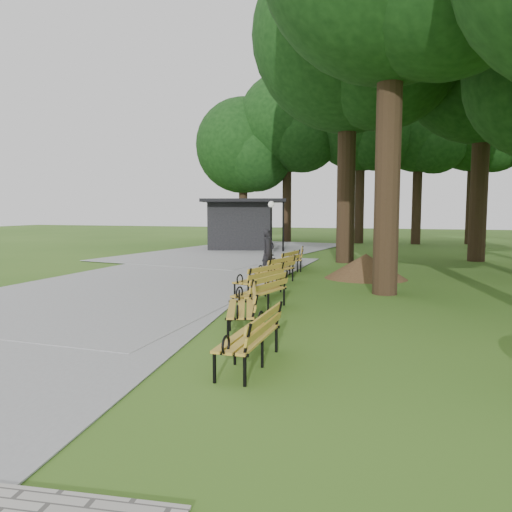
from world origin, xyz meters
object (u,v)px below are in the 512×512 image
(bench_3, at_px, (259,280))
(lawn_tree_2, at_px, (349,35))
(bench_4, at_px, (275,270))
(bench_5, at_px, (284,262))
(kiosk, at_px, (241,224))
(bench_0, at_px, (248,338))
(lamp_post, at_px, (271,216))
(lawn_tree_4, at_px, (485,59))
(bench_1, at_px, (241,309))
(bench_6, at_px, (295,258))
(person, at_px, (268,251))
(bench_2, at_px, (260,292))
(dirt_mound, at_px, (366,266))

(bench_3, distance_m, lawn_tree_2, 13.18)
(bench_4, relative_size, bench_5, 1.00)
(kiosk, bearing_deg, bench_0, -85.74)
(lamp_post, distance_m, lawn_tree_4, 11.89)
(bench_4, height_order, lawn_tree_2, lawn_tree_2)
(bench_1, xyz_separation_m, bench_5, (-1.08, 8.30, 0.00))
(bench_6, relative_size, lawn_tree_2, 0.13)
(lawn_tree_2, distance_m, lawn_tree_4, 6.23)
(bench_0, bearing_deg, lamp_post, -165.55)
(bench_0, height_order, lawn_tree_2, lawn_tree_2)
(kiosk, bearing_deg, bench_6, -73.58)
(kiosk, bearing_deg, lawn_tree_4, -29.16)
(bench_3, bearing_deg, lawn_tree_2, -171.21)
(person, xyz_separation_m, bench_1, (1.72, -8.39, -0.38))
(bench_2, bearing_deg, bench_4, -156.81)
(lamp_post, xyz_separation_m, bench_1, (3.23, -14.62, -1.59))
(bench_4, relative_size, lawn_tree_2, 0.13)
(dirt_mound, xyz_separation_m, bench_0, (-1.09, -10.00, 0.01))
(lamp_post, xyz_separation_m, bench_6, (2.22, -4.68, -1.59))
(bench_4, relative_size, bench_6, 1.00)
(bench_6, bearing_deg, bench_0, -2.35)
(lamp_post, xyz_separation_m, bench_2, (3.05, -12.66, -1.59))
(lawn_tree_2, relative_size, lawn_tree_4, 1.10)
(bench_6, bearing_deg, bench_4, -8.46)
(bench_0, distance_m, lawn_tree_2, 17.66)
(dirt_mound, xyz_separation_m, bench_1, (-1.86, -8.01, 0.01))
(bench_3, bearing_deg, lamp_post, -149.68)
(bench_4, bearing_deg, person, -145.21)
(bench_6, bearing_deg, dirt_mound, 45.39)
(person, distance_m, bench_2, 6.63)
(bench_4, height_order, lawn_tree_4, lawn_tree_4)
(bench_3, relative_size, bench_5, 1.00)
(kiosk, xyz_separation_m, bench_3, (5.38, -14.71, -1.05))
(bench_0, bearing_deg, dirt_mound, 174.66)
(dirt_mound, height_order, bench_0, bench_0)
(bench_4, bearing_deg, bench_1, 22.65)
(bench_3, height_order, lawn_tree_2, lawn_tree_2)
(person, relative_size, bench_4, 0.87)
(bench_1, distance_m, bench_5, 8.37)
(bench_1, bearing_deg, dirt_mound, 149.46)
(bench_5, bearing_deg, lamp_post, -152.70)
(kiosk, relative_size, lawn_tree_4, 0.37)
(lawn_tree_2, bearing_deg, bench_5, -110.04)
(bench_1, xyz_separation_m, lawn_tree_4, (6.37, 15.24, 8.57))
(person, bearing_deg, bench_4, -135.49)
(bench_6, bearing_deg, bench_2, -4.91)
(kiosk, xyz_separation_m, bench_0, (6.91, -20.53, -1.05))
(bench_1, height_order, bench_5, same)
(lamp_post, distance_m, bench_1, 15.05)
(bench_0, bearing_deg, lawn_tree_2, -178.55)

